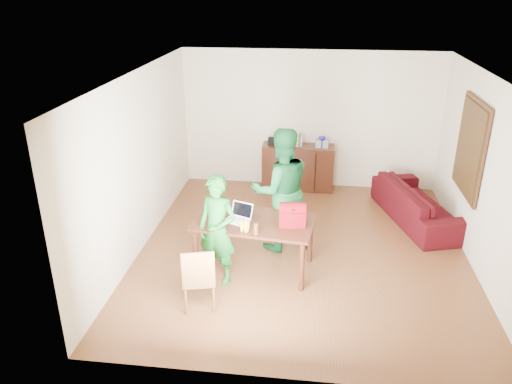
# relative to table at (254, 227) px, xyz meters

# --- Properties ---
(room) EXTENTS (5.20, 5.70, 2.90)m
(room) POSITION_rel_table_xyz_m (0.69, 0.74, 0.63)
(room) COLOR #452511
(room) RESTS_ON ground
(table) EXTENTS (1.77, 1.13, 0.78)m
(table) POSITION_rel_table_xyz_m (0.00, 0.00, 0.00)
(table) COLOR black
(table) RESTS_ON ground
(chair) EXTENTS (0.49, 0.47, 0.89)m
(chair) POSITION_rel_table_xyz_m (-0.58, -1.01, -0.42)
(chair) COLOR brown
(chair) RESTS_ON ground
(person_near) EXTENTS (0.66, 0.55, 1.56)m
(person_near) POSITION_rel_table_xyz_m (-0.46, -0.35, 0.10)
(person_near) COLOR #145A1A
(person_near) RESTS_ON ground
(person_far) EXTENTS (1.14, 1.01, 1.94)m
(person_far) POSITION_rel_table_xyz_m (0.32, 0.70, 0.29)
(person_far) COLOR #125327
(person_far) RESTS_ON ground
(laptop) EXTENTS (0.39, 0.33, 0.23)m
(laptop) POSITION_rel_table_xyz_m (-0.24, -0.06, 0.14)
(laptop) COLOR white
(laptop) RESTS_ON table
(bananas) EXTENTS (0.19, 0.14, 0.06)m
(bananas) POSITION_rel_table_xyz_m (-0.08, -0.36, 0.13)
(bananas) COLOR gold
(bananas) RESTS_ON table
(bottle) EXTENTS (0.08, 0.08, 0.19)m
(bottle) POSITION_rel_table_xyz_m (0.07, -0.40, 0.19)
(bottle) COLOR #562A13
(bottle) RESTS_ON table
(red_bag) EXTENTS (0.38, 0.24, 0.26)m
(red_bag) POSITION_rel_table_xyz_m (0.54, -0.09, 0.23)
(red_bag) COLOR maroon
(red_bag) RESTS_ON table
(sofa) EXTENTS (1.44, 2.33, 0.63)m
(sofa) POSITION_rel_table_xyz_m (2.63, 1.93, -0.37)
(sofa) COLOR #3F0B08
(sofa) RESTS_ON ground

